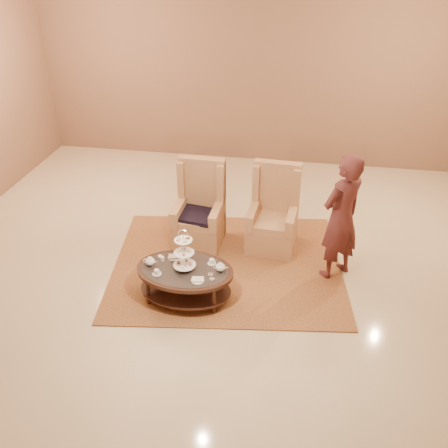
% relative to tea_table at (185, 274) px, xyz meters
% --- Properties ---
extents(ground, '(8.00, 8.00, 0.00)m').
position_rel_tea_table_xyz_m(ground, '(0.30, 0.38, -0.35)').
color(ground, beige).
rests_on(ground, ground).
extents(ceiling, '(8.00, 8.00, 0.02)m').
position_rel_tea_table_xyz_m(ceiling, '(0.30, 0.38, -0.35)').
color(ceiling, silver).
rests_on(ceiling, ground).
extents(wall_back, '(8.00, 0.04, 3.50)m').
position_rel_tea_table_xyz_m(wall_back, '(0.30, 4.38, 1.40)').
color(wall_back, '#8B634C').
rests_on(wall_back, ground).
extents(rug, '(3.30, 2.87, 0.02)m').
position_rel_tea_table_xyz_m(rug, '(0.38, 0.76, -0.35)').
color(rug, '#A7723B').
rests_on(rug, ground).
extents(tea_table, '(1.20, 0.86, 0.97)m').
position_rel_tea_table_xyz_m(tea_table, '(0.00, 0.00, 0.00)').
color(tea_table, black).
rests_on(tea_table, ground).
extents(armchair_left, '(0.67, 0.69, 1.20)m').
position_rel_tea_table_xyz_m(armchair_left, '(-0.10, 1.31, 0.05)').
color(armchair_left, tan).
rests_on(armchair_left, ground).
extents(armchair_right, '(0.69, 0.71, 1.19)m').
position_rel_tea_table_xyz_m(armchair_right, '(0.93, 1.38, 0.05)').
color(armchair_right, tan).
rests_on(armchair_right, ground).
extents(person, '(0.72, 0.71, 1.68)m').
position_rel_tea_table_xyz_m(person, '(1.78, 0.81, 0.48)').
color(person, '#552424').
rests_on(person, ground).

